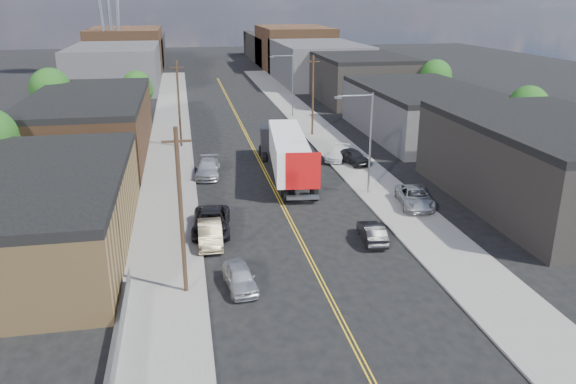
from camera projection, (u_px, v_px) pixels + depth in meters
name	position (u px, v px, depth m)	size (l,w,h in m)	color
ground	(238.00, 119.00, 81.08)	(260.00, 260.00, 0.00)	black
centerline	(251.00, 144.00, 67.15)	(0.32, 120.00, 0.01)	gold
sidewalk_left	(170.00, 147.00, 65.47)	(5.00, 140.00, 0.15)	slate
sidewalk_right	(328.00, 140.00, 68.78)	(5.00, 140.00, 0.15)	slate
warehouse_tan	(36.00, 212.00, 38.01)	(12.00, 22.00, 5.60)	olive
warehouse_brown	(90.00, 124.00, 62.00)	(12.00, 26.00, 6.60)	#4C311E
industrial_right_a	(550.00, 163.00, 46.60)	(14.00, 22.00, 7.10)	black
industrial_right_b	(422.00, 111.00, 70.92)	(14.00, 24.00, 6.10)	#313133
industrial_right_c	(360.00, 78.00, 94.83)	(14.00, 22.00, 7.60)	black
skyline_left_a	(117.00, 67.00, 108.81)	(16.00, 30.00, 8.00)	#313133
skyline_right_a	(317.00, 62.00, 115.78)	(16.00, 30.00, 8.00)	#313133
skyline_left_b	(127.00, 50.00, 131.70)	(16.00, 26.00, 10.00)	#4C311E
skyline_right_b	(294.00, 48.00, 138.68)	(16.00, 26.00, 10.00)	#4C311E
skyline_left_c	(133.00, 50.00, 150.77)	(16.00, 40.00, 7.00)	black
skyline_right_c	(280.00, 47.00, 157.75)	(16.00, 40.00, 7.00)	black
streetlight_near	(366.00, 136.00, 48.15)	(3.39, 0.25, 9.00)	gray
streetlight_far	(290.00, 80.00, 80.67)	(3.39, 0.25, 9.00)	gray
utility_pole_left_near	(181.00, 212.00, 31.53)	(1.60, 0.26, 10.00)	black
utility_pole_left_far	(179.00, 103.00, 64.04)	(1.60, 0.26, 10.00)	black
utility_pole_right	(313.00, 95.00, 69.69)	(1.60, 0.26, 10.00)	black
chainlink_fence	(117.00, 354.00, 26.38)	(0.05, 16.00, 1.22)	slate
tree_left_mid	(51.00, 91.00, 70.48)	(5.10, 5.04, 8.37)	black
tree_left_far	(137.00, 88.00, 79.02)	(4.35, 4.20, 6.97)	black
tree_right_near	(528.00, 109.00, 62.44)	(4.60, 4.48, 7.44)	black
tree_right_far	(436.00, 78.00, 84.63)	(4.85, 4.76, 7.91)	black
semi_truck	(285.00, 150.00, 54.51)	(4.32, 17.48, 4.52)	silver
car_left_a	(240.00, 277.00, 33.53)	(1.66, 4.13, 1.41)	#B0B2B6
car_left_b	(210.00, 234.00, 39.57)	(1.66, 4.75, 1.57)	#847656
car_left_c	(211.00, 222.00, 41.54)	(2.71, 5.88, 1.63)	black
car_left_d	(208.00, 168.00, 54.73)	(2.21, 5.43, 1.58)	#B2B5B8
car_right_oncoming	(372.00, 232.00, 40.01)	(1.46, 4.18, 1.38)	black
car_right_lot_a	(415.00, 197.00, 46.44)	(2.52, 5.47, 1.52)	#A7ABAD
car_right_lot_b	(337.00, 153.00, 59.95)	(1.87, 4.61, 1.34)	white
car_right_lot_c	(353.00, 156.00, 58.37)	(1.83, 4.54, 1.55)	black
car_ahead_truck	(284.00, 140.00, 66.15)	(2.13, 4.61, 1.28)	black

